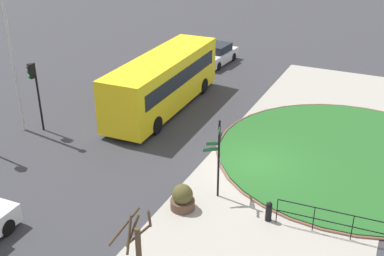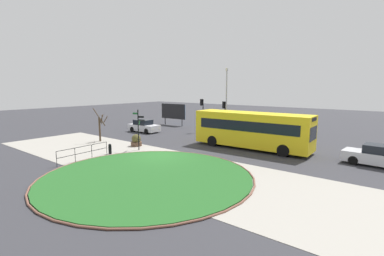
{
  "view_description": "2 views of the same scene",
  "coord_description": "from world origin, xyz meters",
  "px_view_note": "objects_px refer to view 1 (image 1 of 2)",
  "views": [
    {
      "loc": [
        -19.0,
        -5.72,
        11.35
      ],
      "look_at": [
        -0.76,
        2.94,
        1.69
      ],
      "focal_mm": 44.13,
      "sensor_mm": 36.0,
      "label": 1
    },
    {
      "loc": [
        15.2,
        -15.14,
        5.52
      ],
      "look_at": [
        0.52,
        3.4,
        1.98
      ],
      "focal_mm": 25.8,
      "sensor_mm": 36.0,
      "label": 2
    }
  ],
  "objects_px": {
    "bus_yellow": "(163,81)",
    "lamppost_tall": "(12,58)",
    "car_trailing": "(217,55)",
    "bollard_foreground": "(269,211)",
    "signpost_directional": "(218,153)",
    "street_tree_bare": "(138,250)",
    "traffic_light_far": "(34,82)",
    "planter_near_signpost": "(182,198)"
  },
  "relations": [
    {
      "from": "street_tree_bare",
      "to": "signpost_directional",
      "type": "bearing_deg",
      "value": -1.58
    },
    {
      "from": "bollard_foreground",
      "to": "traffic_light_far",
      "type": "xyz_separation_m",
      "value": [
        2.51,
        13.71,
        2.38
      ]
    },
    {
      "from": "car_trailing",
      "to": "signpost_directional",
      "type": "bearing_deg",
      "value": 26.34
    },
    {
      "from": "signpost_directional",
      "to": "bus_yellow",
      "type": "distance_m",
      "value": 9.99
    },
    {
      "from": "bollard_foreground",
      "to": "planter_near_signpost",
      "type": "relative_size",
      "value": 0.78
    },
    {
      "from": "lamppost_tall",
      "to": "street_tree_bare",
      "type": "bearing_deg",
      "value": -122.11
    },
    {
      "from": "bollard_foreground",
      "to": "traffic_light_far",
      "type": "height_order",
      "value": "traffic_light_far"
    },
    {
      "from": "signpost_directional",
      "to": "street_tree_bare",
      "type": "bearing_deg",
      "value": 178.42
    },
    {
      "from": "lamppost_tall",
      "to": "street_tree_bare",
      "type": "distance_m",
      "value": 14.36
    },
    {
      "from": "bollard_foreground",
      "to": "street_tree_bare",
      "type": "xyz_separation_m",
      "value": [
        -5.32,
        2.68,
        1.15
      ]
    },
    {
      "from": "traffic_light_far",
      "to": "car_trailing",
      "type": "bearing_deg",
      "value": -178.49
    },
    {
      "from": "bollard_foreground",
      "to": "car_trailing",
      "type": "xyz_separation_m",
      "value": [
        17.74,
        9.6,
        0.25
      ]
    },
    {
      "from": "traffic_light_far",
      "to": "signpost_directional",
      "type": "bearing_deg",
      "value": 97.68
    },
    {
      "from": "bus_yellow",
      "to": "car_trailing",
      "type": "xyz_separation_m",
      "value": [
        9.52,
        0.48,
        -1.04
      ]
    },
    {
      "from": "car_trailing",
      "to": "traffic_light_far",
      "type": "relative_size",
      "value": 1.15
    },
    {
      "from": "car_trailing",
      "to": "street_tree_bare",
      "type": "relative_size",
      "value": 1.3
    },
    {
      "from": "bollard_foreground",
      "to": "traffic_light_far",
      "type": "distance_m",
      "value": 14.14
    },
    {
      "from": "bus_yellow",
      "to": "traffic_light_far",
      "type": "height_order",
      "value": "traffic_light_far"
    },
    {
      "from": "bus_yellow",
      "to": "street_tree_bare",
      "type": "distance_m",
      "value": 15.0
    },
    {
      "from": "traffic_light_far",
      "to": "lamppost_tall",
      "type": "height_order",
      "value": "lamppost_tall"
    },
    {
      "from": "signpost_directional",
      "to": "car_trailing",
      "type": "xyz_separation_m",
      "value": [
        17.0,
        7.09,
        -1.4
      ]
    },
    {
      "from": "car_trailing",
      "to": "bus_yellow",
      "type": "bearing_deg",
      "value": 6.58
    },
    {
      "from": "signpost_directional",
      "to": "car_trailing",
      "type": "distance_m",
      "value": 18.47
    },
    {
      "from": "bus_yellow",
      "to": "lamppost_tall",
      "type": "height_order",
      "value": "lamppost_tall"
    },
    {
      "from": "bollard_foreground",
      "to": "bus_yellow",
      "type": "xyz_separation_m",
      "value": [
        8.22,
        9.12,
        1.3
      ]
    },
    {
      "from": "bollard_foreground",
      "to": "lamppost_tall",
      "type": "height_order",
      "value": "lamppost_tall"
    },
    {
      "from": "bus_yellow",
      "to": "street_tree_bare",
      "type": "relative_size",
      "value": 3.07
    },
    {
      "from": "lamppost_tall",
      "to": "car_trailing",
      "type": "bearing_deg",
      "value": -18.02
    },
    {
      "from": "signpost_directional",
      "to": "street_tree_bare",
      "type": "relative_size",
      "value": 1.05
    },
    {
      "from": "bollard_foreground",
      "to": "signpost_directional",
      "type": "bearing_deg",
      "value": 73.57
    },
    {
      "from": "signpost_directional",
      "to": "street_tree_bare",
      "type": "distance_m",
      "value": 6.08
    },
    {
      "from": "bus_yellow",
      "to": "lamppost_tall",
      "type": "distance_m",
      "value": 8.52
    },
    {
      "from": "bollard_foreground",
      "to": "car_trailing",
      "type": "height_order",
      "value": "car_trailing"
    },
    {
      "from": "signpost_directional",
      "to": "bus_yellow",
      "type": "relative_size",
      "value": 0.34
    },
    {
      "from": "bus_yellow",
      "to": "car_trailing",
      "type": "height_order",
      "value": "bus_yellow"
    },
    {
      "from": "car_trailing",
      "to": "traffic_light_far",
      "type": "xyz_separation_m",
      "value": [
        -15.23,
        4.12,
        2.13
      ]
    },
    {
      "from": "bus_yellow",
      "to": "street_tree_bare",
      "type": "height_order",
      "value": "street_tree_bare"
    },
    {
      "from": "traffic_light_far",
      "to": "street_tree_bare",
      "type": "bearing_deg",
      "value": 71.29
    },
    {
      "from": "bollard_foreground",
      "to": "bus_yellow",
      "type": "relative_size",
      "value": 0.08
    },
    {
      "from": "lamppost_tall",
      "to": "planter_near_signpost",
      "type": "bearing_deg",
      "value": -104.55
    },
    {
      "from": "bus_yellow",
      "to": "lamppost_tall",
      "type": "relative_size",
      "value": 1.37
    },
    {
      "from": "signpost_directional",
      "to": "lamppost_tall",
      "type": "height_order",
      "value": "lamppost_tall"
    }
  ]
}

